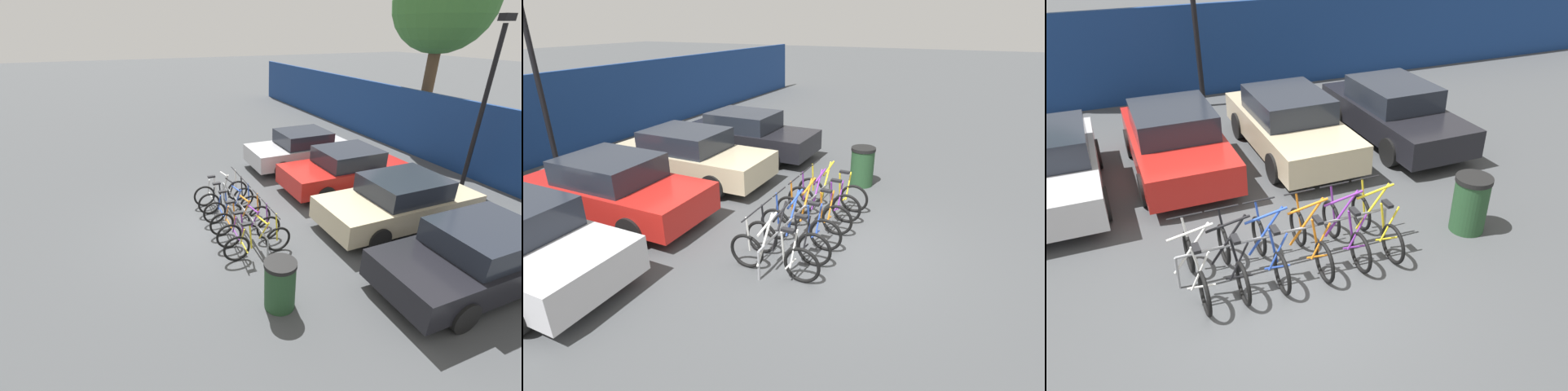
{
  "view_description": "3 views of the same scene",
  "coord_description": "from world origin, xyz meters",
  "views": [
    {
      "loc": [
        8.1,
        -2.04,
        4.93
      ],
      "look_at": [
        1.15,
        0.83,
        1.3
      ],
      "focal_mm": 24.0,
      "sensor_mm": 36.0,
      "label": 1
    },
    {
      "loc": [
        -6.59,
        -2.18,
        4.07
      ],
      "look_at": [
        0.55,
        1.21,
        0.63
      ],
      "focal_mm": 28.0,
      "sensor_mm": 36.0,
      "label": 2
    },
    {
      "loc": [
        -2.16,
        -5.53,
        4.94
      ],
      "look_at": [
        0.83,
        1.43,
        0.66
      ],
      "focal_mm": 35.0,
      "sensor_mm": 36.0,
      "label": 3
    }
  ],
  "objects": [
    {
      "name": "bicycle_orange",
      "position": [
        0.5,
        0.53,
        0.38
      ],
      "size": [
        0.68,
        1.71,
        1.05
      ],
      "rotation": [
        0.0,
        0.0,
        -0.05
      ],
      "color": "black",
      "rests_on": "ground"
    },
    {
      "name": "bicycle_white",
      "position": [
        -1.32,
        0.53,
        0.38
      ],
      "size": [
        0.68,
        1.71,
        1.05
      ],
      "rotation": [
        0.0,
        0.0,
        -0.01
      ],
      "color": "black",
      "rests_on": "ground"
    },
    {
      "name": "ground_plane",
      "position": [
        0.0,
        0.0,
        0.0
      ],
      "size": [
        120.0,
        120.0,
        0.0
      ],
      "primitive_type": "plane",
      "color": "#424447"
    },
    {
      "name": "trash_bin",
      "position": [
        3.4,
        0.29,
        0.52
      ],
      "size": [
        0.63,
        0.63,
        1.03
      ],
      "color": "#234728",
      "rests_on": "ground"
    },
    {
      "name": "bicycle_yellow",
      "position": [
        1.7,
        0.53,
        0.38
      ],
      "size": [
        0.68,
        1.71,
        1.05
      ],
      "rotation": [
        0.0,
        0.0,
        0.06
      ],
      "color": "black",
      "rests_on": "ground"
    },
    {
      "name": "bike_rack",
      "position": [
        0.19,
        0.68,
        0.48
      ],
      "size": [
        3.55,
        0.04,
        0.57
      ],
      "color": "gray",
      "rests_on": "ground"
    },
    {
      "name": "car_red",
      "position": [
        -0.8,
        4.63,
        0.69
      ],
      "size": [
        1.91,
        4.13,
        1.4
      ],
      "color": "red",
      "rests_on": "ground"
    },
    {
      "name": "car_black",
      "position": [
        4.35,
        4.33,
        0.69
      ],
      "size": [
        1.91,
        4.37,
        1.4
      ],
      "color": "black",
      "rests_on": "ground"
    },
    {
      "name": "lamp_post",
      "position": [
        0.64,
        8.5,
        3.0
      ],
      "size": [
        0.24,
        0.44,
        5.3
      ],
      "color": "black",
      "rests_on": "ground"
    },
    {
      "name": "bicycle_purple",
      "position": [
        1.12,
        0.53,
        0.38
      ],
      "size": [
        0.68,
        1.71,
        1.05
      ],
      "rotation": [
        0.0,
        0.0,
        -0.03
      ],
      "color": "black",
      "rests_on": "ground"
    },
    {
      "name": "bicycle_black",
      "position": [
        -0.76,
        0.53,
        0.38
      ],
      "size": [
        0.68,
        1.71,
        1.05
      ],
      "rotation": [
        0.0,
        0.0,
        -0.01
      ],
      "color": "black",
      "rests_on": "ground"
    },
    {
      "name": "bicycle_blue",
      "position": [
        -0.18,
        0.53,
        0.38
      ],
      "size": [
        0.68,
        1.71,
        1.05
      ],
      "rotation": [
        0.0,
        0.0,
        -0.01
      ],
      "color": "black",
      "rests_on": "ground"
    },
    {
      "name": "car_beige",
      "position": [
        1.77,
        4.6,
        0.69
      ],
      "size": [
        1.91,
        4.38,
        1.4
      ],
      "color": "#C1B28E",
      "rests_on": "ground"
    }
  ]
}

